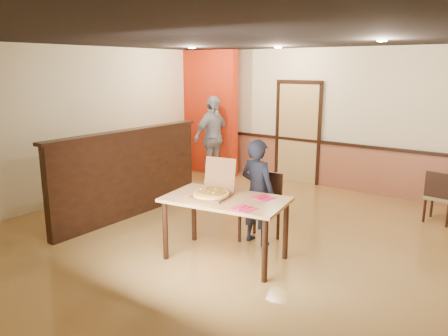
% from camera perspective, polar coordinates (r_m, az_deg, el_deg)
% --- Properties ---
extents(floor, '(7.00, 7.00, 0.00)m').
position_cam_1_polar(floor, '(6.39, 1.64, -9.26)').
color(floor, '#A27A3F').
rests_on(floor, ground).
extents(ceiling, '(7.00, 7.00, 0.00)m').
position_cam_1_polar(ceiling, '(5.92, 1.83, 16.70)').
color(ceiling, black).
rests_on(ceiling, wall_back).
extents(wall_back, '(7.00, 0.00, 7.00)m').
position_cam_1_polar(wall_back, '(9.07, 14.38, 6.19)').
color(wall_back, beige).
rests_on(wall_back, floor).
extents(wall_left, '(0.00, 7.00, 7.00)m').
position_cam_1_polar(wall_left, '(8.46, -18.34, 5.45)').
color(wall_left, beige).
rests_on(wall_left, floor).
extents(wainscot_back, '(7.00, 0.04, 0.90)m').
position_cam_1_polar(wainscot_back, '(9.20, 13.98, 0.29)').
color(wainscot_back, '#9C593E').
rests_on(wainscot_back, floor).
extents(chair_rail_back, '(7.00, 0.06, 0.06)m').
position_cam_1_polar(chair_rail_back, '(9.10, 14.09, 3.16)').
color(chair_rail_back, black).
rests_on(chair_rail_back, wall_back).
extents(back_door, '(0.90, 0.06, 2.10)m').
position_cam_1_polar(back_door, '(9.41, 9.64, 4.49)').
color(back_door, '#D9B86F').
rests_on(back_door, wall_back).
extents(booth_partition, '(0.20, 3.10, 1.44)m').
position_cam_1_polar(booth_partition, '(7.29, -12.31, -0.63)').
color(booth_partition, black).
rests_on(booth_partition, floor).
extents(red_accent_panel, '(1.60, 0.20, 2.78)m').
position_cam_1_polar(red_accent_panel, '(10.10, -2.28, 7.24)').
color(red_accent_panel, '#B4260C').
rests_on(red_accent_panel, floor).
extents(spot_a, '(0.14, 0.14, 0.02)m').
position_cam_1_polar(spot_a, '(8.74, -4.21, 15.37)').
color(spot_a, '#FFDFB2').
rests_on(spot_a, ceiling).
extents(spot_b, '(0.14, 0.14, 0.02)m').
position_cam_1_polar(spot_b, '(8.46, 7.08, 15.39)').
color(spot_b, '#FFDFB2').
rests_on(spot_b, ceiling).
extents(spot_c, '(0.14, 0.14, 0.02)m').
position_cam_1_polar(spot_c, '(6.67, 19.95, 15.37)').
color(spot_c, '#FFDFB2').
rests_on(spot_c, ceiling).
extents(main_table, '(1.64, 1.10, 0.82)m').
position_cam_1_polar(main_table, '(5.53, 0.20, -5.05)').
color(main_table, tan).
rests_on(main_table, floor).
extents(diner_chair, '(0.48, 0.48, 0.97)m').
position_cam_1_polar(diner_chair, '(6.23, 4.98, -4.66)').
color(diner_chair, olive).
rests_on(diner_chair, floor).
extents(side_chair_left, '(0.46, 0.46, 0.84)m').
position_cam_1_polar(side_chair_left, '(7.66, 26.37, -3.18)').
color(side_chair_left, olive).
rests_on(side_chair_left, floor).
extents(diner, '(0.58, 0.41, 1.48)m').
position_cam_1_polar(diner, '(6.04, 4.38, -3.16)').
color(diner, black).
rests_on(diner, floor).
extents(passerby, '(0.56, 1.11, 1.83)m').
position_cam_1_polar(passerby, '(9.51, -1.50, 3.93)').
color(passerby, gray).
rests_on(passerby, floor).
extents(pizza_box, '(0.52, 0.58, 0.46)m').
position_cam_1_polar(pizza_box, '(5.55, -1.48, -3.13)').
color(pizza_box, brown).
rests_on(pizza_box, main_table).
extents(pizza, '(0.61, 0.61, 0.03)m').
position_cam_1_polar(pizza, '(5.52, -1.70, -3.36)').
color(pizza, '#E0AA51').
rests_on(pizza, pizza_box).
extents(napkin_near, '(0.26, 0.26, 0.01)m').
position_cam_1_polar(napkin_near, '(5.09, 2.60, -5.30)').
color(napkin_near, '#F11140').
rests_on(napkin_near, main_table).
extents(napkin_far, '(0.28, 0.28, 0.01)m').
position_cam_1_polar(napkin_far, '(5.52, 5.14, -3.89)').
color(napkin_far, '#F11140').
rests_on(napkin_far, main_table).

